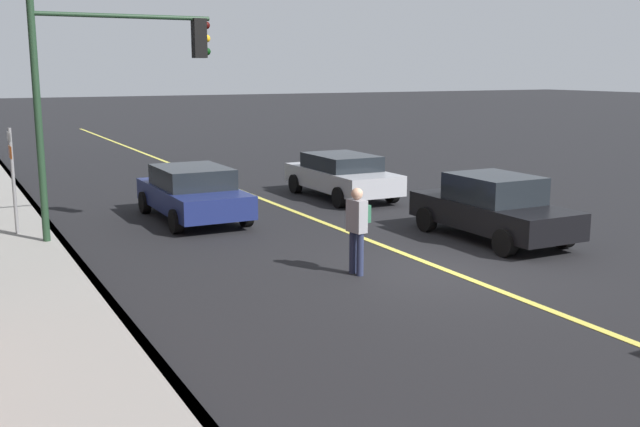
# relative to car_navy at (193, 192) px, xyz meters

# --- Properties ---
(ground) EXTENTS (200.00, 200.00, 0.00)m
(ground) POSITION_rel_car_navy_xyz_m (-7.08, -2.84, -0.73)
(ground) COLOR black
(sidewalk_slab) EXTENTS (80.00, 2.94, 0.15)m
(sidewalk_slab) POSITION_rel_car_navy_xyz_m (-7.08, 4.95, -0.66)
(sidewalk_slab) COLOR gray
(sidewalk_slab) RESTS_ON ground
(curb_edge) EXTENTS (80.00, 0.16, 0.15)m
(curb_edge) POSITION_rel_car_navy_xyz_m (-7.08, 3.56, -0.66)
(curb_edge) COLOR slate
(curb_edge) RESTS_ON ground
(lane_stripe_center) EXTENTS (80.00, 0.16, 0.01)m
(lane_stripe_center) POSITION_rel_car_navy_xyz_m (-7.08, -2.84, -0.73)
(lane_stripe_center) COLOR #D8CC4C
(lane_stripe_center) RESTS_ON ground
(car_navy) EXTENTS (4.43, 2.04, 1.40)m
(car_navy) POSITION_rel_car_navy_xyz_m (0.00, 0.00, 0.00)
(car_navy) COLOR navy
(car_navy) RESTS_ON ground
(car_black) EXTENTS (4.28, 1.90, 1.52)m
(car_black) POSITION_rel_car_navy_xyz_m (-5.47, -5.45, 0.03)
(car_black) COLOR black
(car_black) RESTS_ON ground
(car_silver) EXTENTS (4.43, 2.00, 1.34)m
(car_silver) POSITION_rel_car_navy_xyz_m (1.18, -5.15, -0.02)
(car_silver) COLOR #A8AAB2
(car_silver) RESTS_ON ground
(pedestrian_with_backpack) EXTENTS (0.43, 0.41, 1.70)m
(pedestrian_with_backpack) POSITION_rel_car_navy_xyz_m (-6.62, -1.15, 0.26)
(pedestrian_with_backpack) COLOR #262D4C
(pedestrian_with_backpack) RESTS_ON ground
(traffic_light_mast) EXTENTS (0.28, 4.02, 5.36)m
(traffic_light_mast) POSITION_rel_car_navy_xyz_m (-1.54, 2.31, 2.96)
(traffic_light_mast) COLOR #1E3823
(traffic_light_mast) RESTS_ON ground
(street_sign_post) EXTENTS (0.60, 0.08, 2.60)m
(street_sign_post) POSITION_rel_car_navy_xyz_m (-0.43, 4.38, 0.81)
(street_sign_post) COLOR slate
(street_sign_post) RESTS_ON ground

